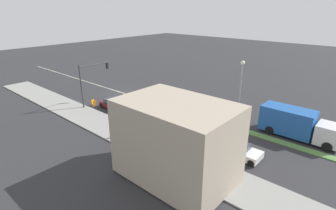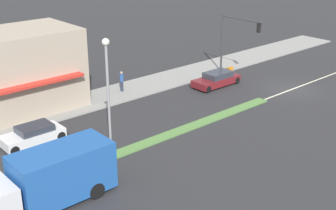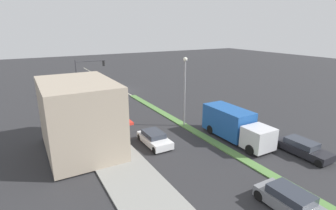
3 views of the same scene
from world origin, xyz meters
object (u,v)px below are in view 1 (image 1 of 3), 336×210
object	(u,v)px
traffic_signal_main	(90,77)
sedan_maroon	(115,105)
street_lamp	(240,87)
delivery_truck	(296,123)
warning_aframe_sign	(94,103)
pedestrian	(127,128)
van_white	(238,150)

from	to	relation	value
traffic_signal_main	sedan_maroon	world-z (taller)	traffic_signal_main
sedan_maroon	traffic_signal_main	bearing A→B (deg)	-71.34
street_lamp	delivery_truck	world-z (taller)	street_lamp
street_lamp	warning_aframe_sign	distance (m)	19.29
pedestrian	van_white	distance (m)	10.91
delivery_truck	sedan_maroon	bearing A→B (deg)	-70.28
street_lamp	sedan_maroon	distance (m)	16.10
traffic_signal_main	van_white	bearing A→B (deg)	93.10
pedestrian	warning_aframe_sign	size ratio (longest dim) A/B	2.07
delivery_truck	sedan_maroon	xyz separation A→B (m)	(7.20, -20.09, -0.87)
traffic_signal_main	delivery_truck	world-z (taller)	traffic_signal_main
traffic_signal_main	van_white	xyz separation A→B (m)	(-1.12, 20.74, -3.31)
street_lamp	traffic_signal_main	bearing A→B (deg)	-71.26
traffic_signal_main	street_lamp	bearing A→B (deg)	108.74
warning_aframe_sign	sedan_maroon	xyz separation A→B (m)	(-1.16, 3.03, 0.17)
pedestrian	delivery_truck	world-z (taller)	delivery_truck
traffic_signal_main	van_white	size ratio (longest dim) A/B	1.39
van_white	street_lamp	bearing A→B (deg)	-151.75
pedestrian	delivery_truck	bearing A→B (deg)	131.44
warning_aframe_sign	sedan_maroon	bearing A→B (deg)	110.91
delivery_truck	van_white	xyz separation A→B (m)	(7.20, -2.67, -0.88)
street_lamp	pedestrian	world-z (taller)	street_lamp
delivery_truck	street_lamp	bearing A→B (deg)	-67.69
traffic_signal_main	street_lamp	xyz separation A→B (m)	(-6.12, 18.05, 0.88)
warning_aframe_sign	delivery_truck	distance (m)	24.60
sedan_maroon	van_white	size ratio (longest dim) A/B	1.11
traffic_signal_main	pedestrian	bearing A→B (deg)	74.44
street_lamp	sedan_maroon	size ratio (longest dim) A/B	1.65
pedestrian	warning_aframe_sign	distance (m)	10.76
traffic_signal_main	warning_aframe_sign	world-z (taller)	traffic_signal_main
street_lamp	warning_aframe_sign	xyz separation A→B (m)	(6.16, -17.75, -4.35)
street_lamp	pedestrian	bearing A→B (deg)	-39.24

